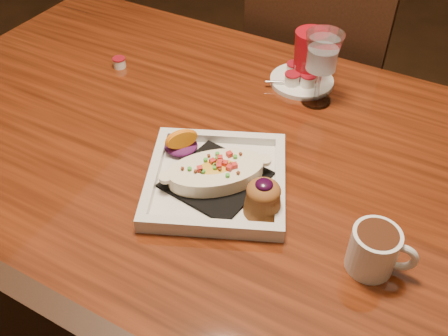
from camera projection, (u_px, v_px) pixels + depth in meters
The scene contains 9 objects.
floor at pixel (221, 330), 1.54m from camera, with size 7.00×7.00×0.00m, color #331E11.
table at pixel (220, 179), 1.09m from camera, with size 1.50×0.90×0.75m.
chair_far at pixel (317, 91), 1.59m from camera, with size 0.42×0.42×0.93m.
plate at pixel (221, 179), 0.92m from camera, with size 0.34×0.34×0.08m.
coffee_mug at pixel (375, 249), 0.78m from camera, with size 0.11×0.08×0.08m.
goblet at pixel (322, 56), 1.06m from camera, with size 0.08×0.08×0.17m.
saucer at pixel (301, 79), 1.18m from camera, with size 0.15×0.15×0.10m.
creamer_loose at pixel (119, 62), 1.24m from camera, with size 0.03×0.03×0.02m.
red_tumbler at pixel (309, 58), 1.16m from camera, with size 0.08×0.08×0.13m, color #A60B18.
Camera 1 is at (0.39, -0.68, 1.42)m, focal length 40.00 mm.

